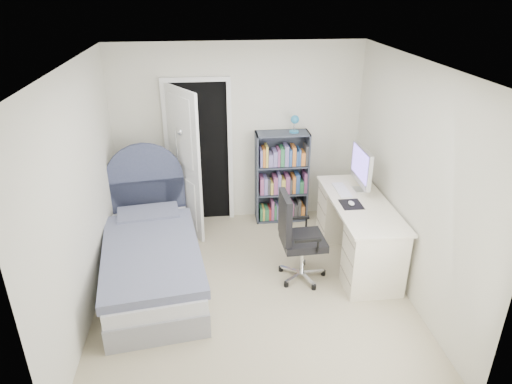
{
  "coord_description": "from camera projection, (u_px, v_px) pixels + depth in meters",
  "views": [
    {
      "loc": [
        -0.43,
        -4.24,
        3.18
      ],
      "look_at": [
        0.06,
        0.16,
        1.13
      ],
      "focal_mm": 32.0,
      "sensor_mm": 36.0,
      "label": 1
    }
  ],
  "objects": [
    {
      "name": "room_shell",
      "position": [
        252.0,
        188.0,
        4.68
      ],
      "size": [
        3.5,
        3.7,
        2.6
      ],
      "color": "gray",
      "rests_on": "ground"
    },
    {
      "name": "door",
      "position": [
        190.0,
        158.0,
        6.1
      ],
      "size": [
        0.92,
        0.73,
        2.06
      ],
      "color": "black",
      "rests_on": "ground"
    },
    {
      "name": "bed",
      "position": [
        152.0,
        256.0,
        5.26
      ],
      "size": [
        1.29,
        2.29,
        1.34
      ],
      "color": "gray",
      "rests_on": "ground"
    },
    {
      "name": "nightstand",
      "position": [
        156.0,
        208.0,
        6.2
      ],
      "size": [
        0.4,
        0.4,
        0.59
      ],
      "color": "tan",
      "rests_on": "ground"
    },
    {
      "name": "floor_lamp",
      "position": [
        182.0,
        192.0,
        6.13
      ],
      "size": [
        0.21,
        0.21,
        1.5
      ],
      "color": "silver",
      "rests_on": "ground"
    },
    {
      "name": "bookcase",
      "position": [
        283.0,
        180.0,
        6.49
      ],
      "size": [
        0.73,
        0.31,
        1.56
      ],
      "color": "#3A4150",
      "rests_on": "ground"
    },
    {
      "name": "desk",
      "position": [
        358.0,
        228.0,
        5.56
      ],
      "size": [
        0.67,
        1.66,
        1.36
      ],
      "color": "#EDE3C7",
      "rests_on": "ground"
    },
    {
      "name": "office_chair",
      "position": [
        296.0,
        234.0,
        5.14
      ],
      "size": [
        0.56,
        0.57,
        1.08
      ],
      "color": "silver",
      "rests_on": "ground"
    }
  ]
}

